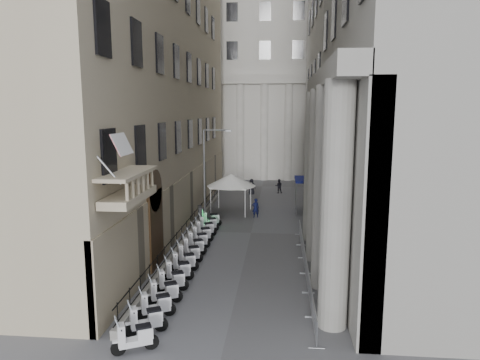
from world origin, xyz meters
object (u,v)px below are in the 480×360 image
object	(u,v)px
security_tent	(230,180)
street_lamp	(207,166)
pedestrian_a	(256,208)
scooter_0	(136,352)
pedestrian_b	(279,186)
info_kiosk	(200,218)

from	to	relation	value
security_tent	street_lamp	world-z (taller)	street_lamp
pedestrian_a	scooter_0	bearing A→B (deg)	63.99
street_lamp	security_tent	bearing A→B (deg)	50.53
scooter_0	pedestrian_a	bearing A→B (deg)	-35.07
pedestrian_a	pedestrian_b	xyz separation A→B (m)	(1.88, 10.73, -0.04)
security_tent	pedestrian_b	bearing A→B (deg)	65.13
scooter_0	info_kiosk	world-z (taller)	info_kiosk
street_lamp	pedestrian_a	world-z (taller)	street_lamp
scooter_0	security_tent	distance (m)	22.29
street_lamp	pedestrian_b	size ratio (longest dim) A/B	4.75
scooter_0	pedestrian_b	xyz separation A→B (m)	(5.13, 31.16, 0.77)
pedestrian_b	street_lamp	bearing A→B (deg)	59.10
pedestrian_b	pedestrian_a	bearing A→B (deg)	77.60
info_kiosk	pedestrian_b	xyz separation A→B (m)	(5.71, 15.08, -0.17)
security_tent	street_lamp	xyz separation A→B (m)	(-1.67, -1.78, 1.45)
security_tent	pedestrian_b	xyz separation A→B (m)	(4.21, 9.07, -2.08)
security_tent	street_lamp	distance (m)	2.84
info_kiosk	pedestrian_a	world-z (taller)	info_kiosk
pedestrian_b	scooter_0	bearing A→B (deg)	78.19
security_tent	pedestrian_a	xyz separation A→B (m)	(2.32, -1.66, -2.05)
street_lamp	pedestrian_a	xyz separation A→B (m)	(4.00, 0.12, -3.49)
street_lamp	info_kiosk	xyz separation A→B (m)	(0.16, -4.23, -3.36)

